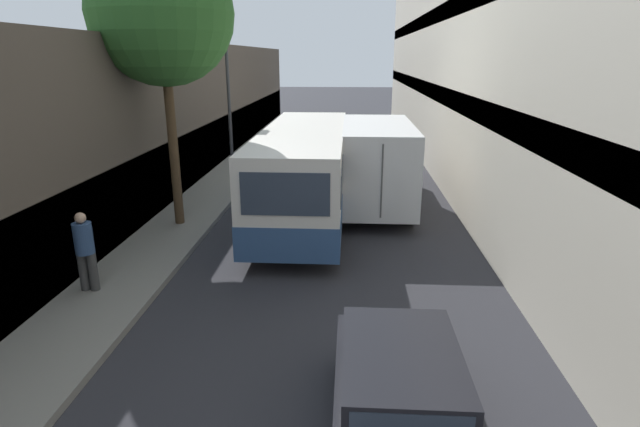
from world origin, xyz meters
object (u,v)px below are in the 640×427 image
panel_van (310,132)px  bus (304,172)px  box_truck (376,159)px  pedestrian (85,249)px  street_lamp (227,71)px  street_tree_left (161,13)px  car_hatchback (400,402)px

panel_van → bus: bearing=-86.2°
box_truck → pedestrian: size_ratio=4.37×
bus → street_lamp: (-3.05, 2.88, 3.05)m
panel_van → street_tree_left: street_tree_left is taller
bus → pedestrian: (-4.29, -5.95, -0.45)m
street_lamp → box_truck: bearing=-8.9°
car_hatchback → street_lamp: (-5.24, 13.03, 3.88)m
panel_van → street_tree_left: bearing=-102.3°
pedestrian → panel_van: bearing=79.4°
box_truck → street_lamp: bearing=171.1°
car_hatchback → street_tree_left: street_tree_left is taller
box_truck → street_tree_left: bearing=-152.7°
car_hatchback → box_truck: box_truck is taller
pedestrian → car_hatchback: bearing=-33.0°
bus → box_truck: box_truck is taller
box_truck → car_hatchback: bearing=-91.0°
car_hatchback → panel_van: size_ratio=1.02×
street_lamp → car_hatchback: bearing=-68.1°
panel_van → street_lamp: 10.58m
car_hatchback → bus: bearing=102.2°
box_truck → street_lamp: (-5.45, 0.85, 3.01)m
panel_van → pedestrian: size_ratio=2.28×
street_lamp → street_tree_left: size_ratio=0.78×
bus → street_tree_left: size_ratio=1.19×
panel_van → box_truck: bearing=-73.0°
bus → pedestrian: size_ratio=5.40×
box_truck → street_tree_left: 8.43m
street_lamp → street_tree_left: (-0.79, -4.07, 1.67)m
pedestrian → bus: bearing=54.2°
pedestrian → street_lamp: street_lamp is taller
street_tree_left → panel_van: bearing=77.7°
car_hatchback → pedestrian: 7.73m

